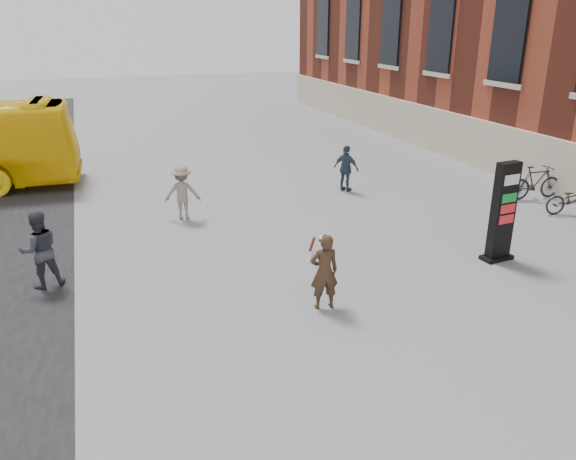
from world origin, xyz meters
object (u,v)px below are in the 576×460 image
object	(u,v)px
pedestrian_a	(40,250)
pedestrian_b	(182,192)
info_pylon	(503,212)
bike_6	(574,199)
pedestrian_c	(346,168)
bike_7	(536,182)
woman	(324,271)

from	to	relation	value
pedestrian_a	pedestrian_b	distance (m)	4.82
pedestrian_a	info_pylon	bearing A→B (deg)	154.88
pedestrian_a	pedestrian_b	size ratio (longest dim) A/B	1.09
bike_6	pedestrian_c	bearing A→B (deg)	62.31
info_pylon	bike_7	size ratio (longest dim) A/B	1.32
pedestrian_b	bike_7	xyz separation A→B (m)	(10.66, -1.86, -0.23)
pedestrian_a	bike_6	xyz separation A→B (m)	(14.17, -0.09, -0.39)
bike_6	bike_7	bearing A→B (deg)	12.13
woman	pedestrian_a	bearing A→B (deg)	-22.79
pedestrian_b	bike_7	bearing A→B (deg)	-176.74
info_pylon	woman	size ratio (longest dim) A/B	1.52
info_pylon	bike_7	world-z (taller)	info_pylon
info_pylon	pedestrian_a	distance (m)	10.15
pedestrian_b	pedestrian_c	size ratio (longest dim) A/B	1.02
info_pylon	woman	bearing A→B (deg)	-175.95
info_pylon	pedestrian_a	xyz separation A→B (m)	(-9.93, 2.05, -0.33)
woman	pedestrian_c	xyz separation A→B (m)	(3.81, 7.07, -0.03)
info_pylon	pedestrian_b	bearing A→B (deg)	134.88
pedestrian_a	pedestrian_b	bearing A→B (deg)	-150.14
pedestrian_c	bike_7	distance (m)	5.90
info_pylon	pedestrian_c	bearing A→B (deg)	93.32
pedestrian_c	pedestrian_a	bearing A→B (deg)	80.59
woman	bike_7	bearing A→B (deg)	-148.67
pedestrian_b	bike_6	distance (m)	11.19
pedestrian_b	bike_7	world-z (taller)	pedestrian_b
woman	bike_6	bearing A→B (deg)	-157.13
info_pylon	bike_7	bearing A→B (deg)	34.27
woman	pedestrian_c	bearing A→B (deg)	-112.41
info_pylon	pedestrian_a	bearing A→B (deg)	163.06
info_pylon	bike_7	distance (m)	5.53
woman	pedestrian_b	distance (m)	6.36
pedestrian_a	pedestrian_b	world-z (taller)	pedestrian_a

